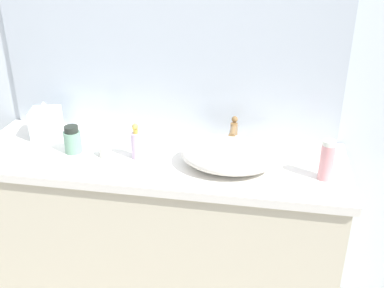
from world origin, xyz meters
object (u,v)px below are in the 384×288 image
at_px(soap_dispenser, 136,144).
at_px(lotion_bottle, 327,160).
at_px(candle_jar, 105,151).
at_px(perfume_bottle, 73,140).
at_px(tissue_box, 46,122).
at_px(sink_basin, 229,154).

xyz_separation_m(soap_dispenser, lotion_bottle, (0.77, -0.04, 0.02)).
bearing_deg(candle_jar, perfume_bottle, 175.15).
height_order(lotion_bottle, candle_jar, lotion_bottle).
distance_m(soap_dispenser, tissue_box, 0.49).
relative_size(sink_basin, lotion_bottle, 2.41).
relative_size(sink_basin, soap_dispenser, 2.51).
bearing_deg(tissue_box, perfume_bottle, -35.47).
xyz_separation_m(perfume_bottle, tissue_box, (-0.19, 0.13, 0.02)).
bearing_deg(tissue_box, sink_basin, -9.41).
xyz_separation_m(sink_basin, lotion_bottle, (0.38, -0.03, 0.03)).
distance_m(lotion_bottle, tissue_box, 1.26).
bearing_deg(perfume_bottle, tissue_box, 144.53).
distance_m(sink_basin, tissue_box, 0.88).
relative_size(lotion_bottle, perfume_bottle, 1.36).
bearing_deg(candle_jar, soap_dispenser, 3.15).
bearing_deg(candle_jar, tissue_box, 156.67).
bearing_deg(sink_basin, soap_dispenser, 179.09).
bearing_deg(sink_basin, candle_jar, -179.86).
height_order(sink_basin, candle_jar, sink_basin).
bearing_deg(lotion_bottle, tissue_box, 171.84).
bearing_deg(soap_dispenser, perfume_bottle, 178.96).
bearing_deg(perfume_bottle, soap_dispenser, -1.04).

